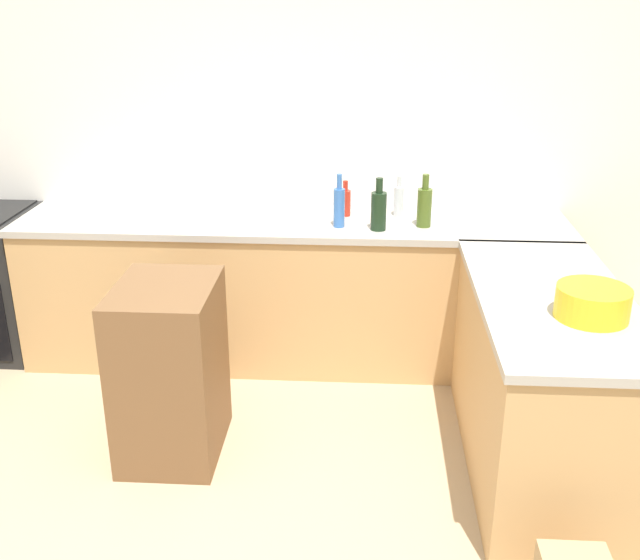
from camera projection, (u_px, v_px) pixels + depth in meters
ground_plane at (252, 559)px, 3.12m from camera, size 14.00×14.00×0.00m
wall_back at (296, 136)px, 4.63m from camera, size 8.00×0.06×2.70m
counter_back at (293, 291)px, 4.64m from camera, size 3.30×0.66×0.92m
counter_peninsula at (543, 383)px, 3.56m from camera, size 0.69×1.55×0.92m
island_table at (170, 370)px, 3.70m from camera, size 0.48×0.61×0.90m
mixing_bowl at (592, 303)px, 3.14m from camera, size 0.31×0.31×0.14m
hot_sauce_bottle at (345, 202)px, 4.52m from camera, size 0.07×0.07×0.22m
olive_oil_bottle at (424, 206)px, 4.31m from camera, size 0.08×0.08×0.31m
vinegar_bottle_clear at (399, 200)px, 4.51m from camera, size 0.06×0.06×0.25m
water_bottle_blue at (339, 206)px, 4.30m from camera, size 0.06×0.06×0.31m
wine_bottle_dark at (379, 210)px, 4.25m from camera, size 0.09×0.09×0.30m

